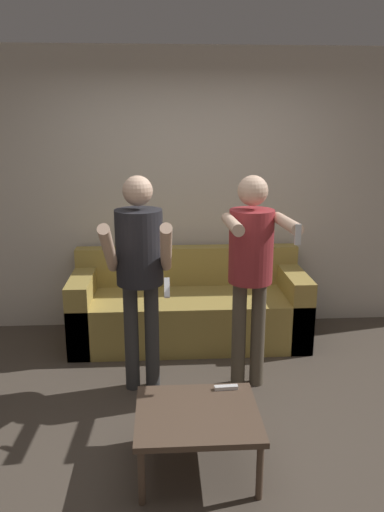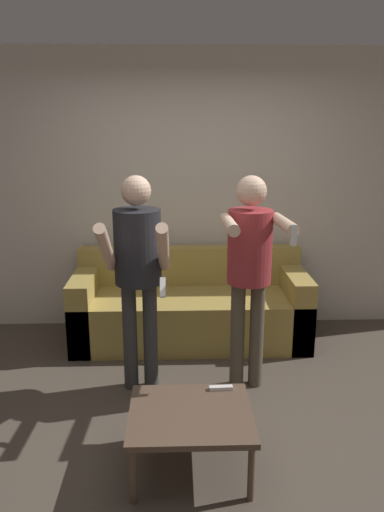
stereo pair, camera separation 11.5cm
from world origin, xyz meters
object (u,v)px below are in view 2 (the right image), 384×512
Objects in this scene: person_standing_right at (250,259)px; remote_on_table at (221,388)px; coffee_table at (191,418)px; couch at (190,309)px; person_standing_left at (138,260)px.

person_standing_right reaches higher than remote_on_table.
person_standing_right reaches higher than coffee_table.
remote_on_table is at bearing -84.76° from couch.
coffee_table is (-0.05, -1.86, 0.04)m from couch.
couch is 14.30× the size of remote_on_table.
couch reaches higher than coffee_table.
person_standing_left is at bearing 179.89° from person_standing_right.
person_standing_right is at bearing 63.81° from coffee_table.
coffee_table is at bearing -116.19° from person_standing_right.
remote_on_table is (0.56, -0.70, -0.65)m from person_standing_left.
coffee_table is at bearing -129.26° from remote_on_table.
person_standing_right is 1.27m from coffee_table.
couch is 1.31× the size of person_standing_right.
person_standing_left reaches higher than couch.
couch is at bearing 65.53° from person_standing_left.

